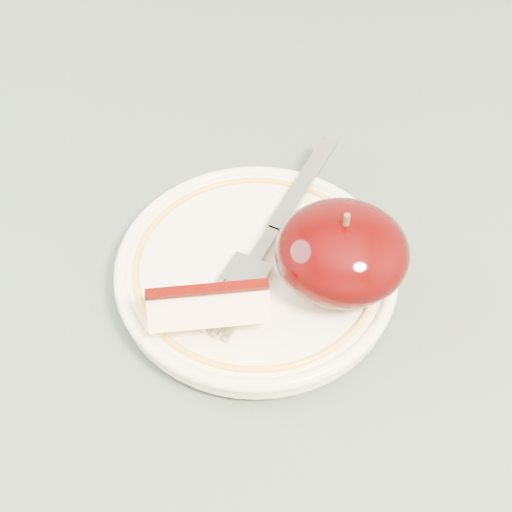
{
  "coord_description": "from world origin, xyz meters",
  "views": [
    {
      "loc": [
        0.01,
        -0.22,
        1.14
      ],
      "look_at": [
        0.01,
        0.07,
        0.78
      ],
      "focal_mm": 50.0,
      "sensor_mm": 36.0,
      "label": 1
    }
  ],
  "objects_px": {
    "plate": "(256,269)",
    "fork": "(273,231)",
    "table": "(247,438)",
    "apple_half": "(342,252)"
  },
  "relations": [
    {
      "from": "plate",
      "to": "apple_half",
      "type": "relative_size",
      "value": 2.22
    },
    {
      "from": "table",
      "to": "apple_half",
      "type": "height_order",
      "value": "apple_half"
    },
    {
      "from": "table",
      "to": "fork",
      "type": "relative_size",
      "value": 4.9
    },
    {
      "from": "table",
      "to": "apple_half",
      "type": "distance_m",
      "value": 0.16
    },
    {
      "from": "table",
      "to": "apple_half",
      "type": "bearing_deg",
      "value": 46.66
    },
    {
      "from": "table",
      "to": "plate",
      "type": "xyz_separation_m",
      "value": [
        0.01,
        0.07,
        0.1
      ]
    },
    {
      "from": "apple_half",
      "to": "table",
      "type": "bearing_deg",
      "value": -133.34
    },
    {
      "from": "plate",
      "to": "fork",
      "type": "xyz_separation_m",
      "value": [
        0.01,
        0.03,
        0.01
      ]
    },
    {
      "from": "apple_half",
      "to": "fork",
      "type": "xyz_separation_m",
      "value": [
        -0.04,
        0.04,
        -0.02
      ]
    },
    {
      "from": "table",
      "to": "plate",
      "type": "distance_m",
      "value": 0.13
    }
  ]
}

